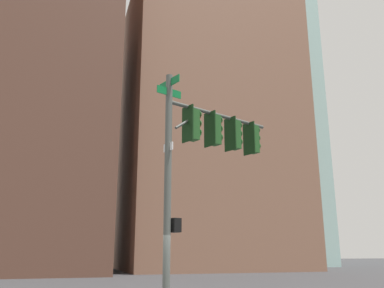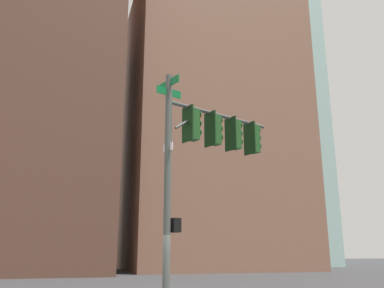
{
  "view_description": "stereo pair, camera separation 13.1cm",
  "coord_description": "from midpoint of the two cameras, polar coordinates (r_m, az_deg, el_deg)",
  "views": [
    {
      "loc": [
        11.53,
        -2.66,
        2.04
      ],
      "look_at": [
        -0.1,
        0.98,
        5.29
      ],
      "focal_mm": 37.91,
      "sensor_mm": 36.0,
      "label": 1
    },
    {
      "loc": [
        11.56,
        -2.54,
        2.04
      ],
      "look_at": [
        -0.1,
        0.98,
        5.29
      ],
      "focal_mm": 37.91,
      "sensor_mm": 36.0,
      "label": 2
    }
  ],
  "objects": [
    {
      "name": "building_brick_nearside",
      "position": [
        54.3,
        1.49,
        2.25
      ],
      "size": [
        20.54,
        20.76,
        36.17
      ],
      "primitive_type": "cube",
      "color": "#845B47",
      "rests_on": "ground_plane"
    },
    {
      "name": "building_glass_tower",
      "position": [
        81.74,
        2.27,
        15.27
      ],
      "size": [
        33.1,
        26.58,
        86.31
      ],
      "primitive_type": "cube",
      "color": "#9EC6C1",
      "rests_on": "ground_plane"
    },
    {
      "name": "signal_pole_assembly",
      "position": [
        12.98,
        1.89,
        -0.71
      ],
      "size": [
        2.06,
        4.38,
        7.35
      ],
      "rotation": [
        0.0,
        0.0,
        1.94
      ],
      "color": "#4C514C",
      "rests_on": "ground_plane"
    },
    {
      "name": "building_brick_midblock",
      "position": [
        49.97,
        -20.43,
        12.88
      ],
      "size": [
        17.48,
        16.21,
        49.14
      ],
      "primitive_type": "cube",
      "color": "brown",
      "rests_on": "ground_plane"
    }
  ]
}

